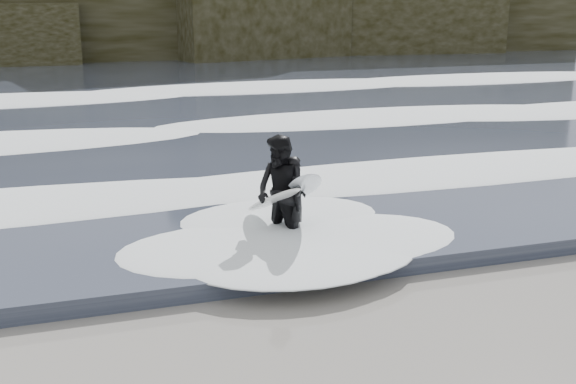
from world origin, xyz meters
TOP-DOWN VIEW (x-y plane):
  - ground at (0.00, 0.00)m, footprint 120.00×120.00m
  - sea at (0.00, 29.00)m, footprint 90.00×52.00m
  - foam_near at (0.00, 9.00)m, footprint 60.00×3.20m
  - foam_mid at (0.00, 16.00)m, footprint 60.00×4.00m
  - foam_far at (0.00, 25.00)m, footprint 60.00×4.80m
  - surfer_left at (-1.01, 5.13)m, footprint 1.10×1.91m
  - surfer_right at (-1.19, 5.01)m, footprint 1.47×2.08m

SIDE VIEW (x-z plane):
  - ground at x=0.00m, z-range 0.00..0.00m
  - sea at x=0.00m, z-range 0.00..0.30m
  - foam_near at x=0.00m, z-range 0.30..0.50m
  - foam_mid at x=0.00m, z-range 0.30..0.54m
  - foam_far at x=0.00m, z-range 0.30..0.60m
  - surfer_left at x=-1.01m, z-range 0.01..1.64m
  - surfer_right at x=-1.19m, z-range 0.01..2.04m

